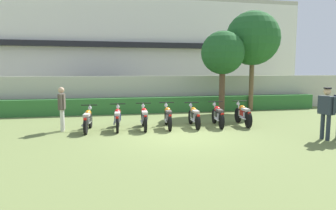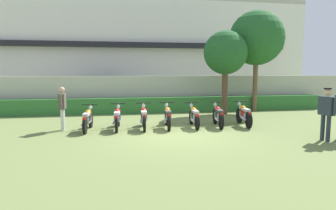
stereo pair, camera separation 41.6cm
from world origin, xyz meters
The scene contains 16 objects.
ground centered at (0.00, 0.00, 0.00)m, with size 60.00×60.00×0.00m, color olive.
building centered at (0.00, 14.72, 3.79)m, with size 25.11×6.50×7.58m.
compound_wall centered at (0.00, 6.64, 0.97)m, with size 23.85×0.30×1.93m, color #BCB7A8.
hedge_row centered at (0.00, 5.94, 0.41)m, with size 19.08×0.70×0.81m, color #337033.
parked_car centered at (-2.75, 9.19, 0.94)m, with size 4.66×2.44×1.89m.
tree_near_inspector centered at (3.50, 4.76, 3.10)m, with size 2.21×2.21×4.24m.
tree_far_side centered at (5.50, 5.44, 3.95)m, with size 2.92×2.92×5.43m.
motorcycle_in_row_0 centered at (-3.10, 1.50, 0.44)m, with size 0.60×1.80×0.94m.
motorcycle_in_row_1 centered at (-2.01, 1.58, 0.44)m, with size 0.60×1.88×0.95m.
motorcycle_in_row_2 centered at (-1.00, 1.49, 0.45)m, with size 0.60×1.87×0.97m.
motorcycle_in_row_3 centered at (-0.06, 1.55, 0.45)m, with size 0.60×1.94×0.96m.
motorcycle_in_row_4 centered at (1.01, 1.53, 0.44)m, with size 0.60×1.87×0.94m.
motorcycle_in_row_5 centered at (1.98, 1.44, 0.45)m, with size 0.60×1.85×0.96m.
motorcycle_in_row_6 centered at (3.06, 1.41, 0.46)m, with size 0.60×1.85×0.98m.
inspector_person centered at (-4.02, 1.73, 0.96)m, with size 0.22×0.66×1.63m.
officer_0 centered at (4.48, -1.57, 1.01)m, with size 0.30×0.67×1.70m.
Camera 2 is at (-2.14, -10.01, 2.25)m, focal length 32.39 mm.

